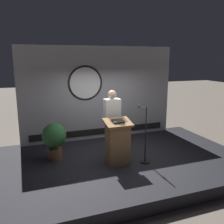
{
  "coord_description": "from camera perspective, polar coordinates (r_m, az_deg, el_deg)",
  "views": [
    {
      "loc": [
        -2.27,
        -5.47,
        2.86
      ],
      "look_at": [
        -0.22,
        0.13,
        1.53
      ],
      "focal_mm": 39.13,
      "sensor_mm": 36.0,
      "label": 1
    }
  ],
  "objects": [
    {
      "name": "banner_display",
      "position": [
        7.73,
        -2.96,
        4.33
      ],
      "size": [
        4.93,
        0.12,
        2.91
      ],
      "color": "#9E9EA3",
      "rests_on": "stage_platform"
    },
    {
      "name": "microphone_stand",
      "position": [
        6.14,
        7.57,
        -7.19
      ],
      "size": [
        0.24,
        0.52,
        1.41
      ],
      "color": "black",
      "rests_on": "stage_platform"
    },
    {
      "name": "podium",
      "position": [
        5.94,
        1.34,
        -7.15
      ],
      "size": [
        0.64,
        0.5,
        1.13
      ],
      "color": "olive",
      "rests_on": "stage_platform"
    },
    {
      "name": "speaker_person",
      "position": [
        6.27,
        0.03,
        -2.7
      ],
      "size": [
        0.4,
        0.26,
        1.76
      ],
      "color": "black",
      "rests_on": "stage_platform"
    },
    {
      "name": "potted_plant",
      "position": [
        6.36,
        -13.35,
        -5.93
      ],
      "size": [
        0.61,
        0.61,
        0.95
      ],
      "color": "brown",
      "rests_on": "stage_platform"
    },
    {
      "name": "ground_plane",
      "position": [
        6.57,
        2.22,
        -13.19
      ],
      "size": [
        40.0,
        40.0,
        0.0
      ],
      "primitive_type": "plane",
      "color": "#6B6056"
    },
    {
      "name": "stage_platform",
      "position": [
        6.51,
        2.23,
        -12.0
      ],
      "size": [
        6.4,
        4.0,
        0.3
      ],
      "primitive_type": "cube",
      "color": "black",
      "rests_on": "ground"
    }
  ]
}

